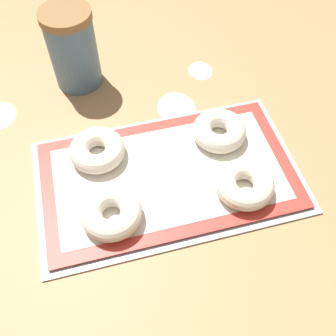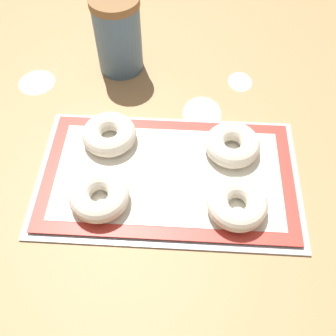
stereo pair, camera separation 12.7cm
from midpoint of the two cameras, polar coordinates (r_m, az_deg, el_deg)
ground_plane at (r=0.74m, az=4.98°, el=-0.75°), size 2.80×2.80×0.00m
baking_tray at (r=0.73m, az=4.95°, el=-1.81°), size 0.48×0.29×0.01m
baking_mat at (r=0.72m, az=4.98°, el=-1.57°), size 0.46×0.26×0.00m
bagel_front_left at (r=0.67m, az=-4.74°, el=-4.76°), size 0.10×0.10×0.04m
bagel_front_right at (r=0.69m, az=15.28°, el=-5.77°), size 0.10×0.10×0.04m
bagel_back_left at (r=0.75m, az=-3.85°, el=4.34°), size 0.10×0.10×0.04m
bagel_back_right at (r=0.76m, az=14.09°, el=2.71°), size 0.10×0.10×0.04m
flour_canister at (r=0.88m, az=-3.07°, el=18.44°), size 0.10×0.10×0.17m
flour_patch_near at (r=0.92m, az=14.39°, el=11.69°), size 0.05×0.06×0.00m
flour_patch_far at (r=0.84m, az=9.30°, el=7.47°), size 0.08×0.10×0.00m
flour_patch_side at (r=0.92m, az=-14.86°, el=11.57°), size 0.08×0.08×0.00m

